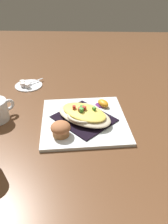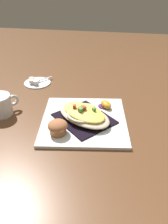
# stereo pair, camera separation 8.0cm
# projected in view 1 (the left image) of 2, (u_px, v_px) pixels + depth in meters

# --- Properties ---
(ground_plane) EXTENTS (2.60, 2.60, 0.00)m
(ground_plane) POSITION_uv_depth(u_px,v_px,m) (84.00, 121.00, 0.82)
(ground_plane) COLOR brown
(square_plate) EXTENTS (0.33, 0.33, 0.01)m
(square_plate) POSITION_uv_depth(u_px,v_px,m) (84.00, 120.00, 0.82)
(square_plate) COLOR white
(square_plate) RESTS_ON ground_plane
(folded_napkin) EXTENTS (0.25, 0.25, 0.00)m
(folded_napkin) POSITION_uv_depth(u_px,v_px,m) (84.00, 119.00, 0.81)
(folded_napkin) COLOR black
(folded_napkin) RESTS_ON square_plate
(gratin_dish) EXTENTS (0.22, 0.24, 0.05)m
(gratin_dish) POSITION_uv_depth(u_px,v_px,m) (84.00, 114.00, 0.80)
(gratin_dish) COLOR beige
(gratin_dish) RESTS_ON folded_napkin
(muffin) EXTENTS (0.06, 0.06, 0.05)m
(muffin) POSITION_uv_depth(u_px,v_px,m) (61.00, 129.00, 0.73)
(muffin) COLOR #A76C3E
(muffin) RESTS_ON square_plate
(orange_garnish) EXTENTS (0.06, 0.06, 0.02)m
(orange_garnish) POSITION_uv_depth(u_px,v_px,m) (103.00, 104.00, 0.88)
(orange_garnish) COLOR #592363
(orange_garnish) RESTS_ON square_plate
(creamer_saucer) EXTENTS (0.13, 0.13, 0.01)m
(creamer_saucer) POSITION_uv_depth(u_px,v_px,m) (29.00, 85.00, 1.06)
(creamer_saucer) COLOR white
(creamer_saucer) RESTS_ON ground_plane
(spoon) EXTENTS (0.08, 0.08, 0.01)m
(spoon) POSITION_uv_depth(u_px,v_px,m) (30.00, 83.00, 1.06)
(spoon) COLOR silver
(spoon) RESTS_ON creamer_saucer
(creamer_cup_0) EXTENTS (0.02, 0.02, 0.02)m
(creamer_cup_0) POSITION_uv_depth(u_px,v_px,m) (22.00, 82.00, 1.05)
(creamer_cup_0) COLOR white
(creamer_cup_0) RESTS_ON creamer_saucer
(creamer_cup_1) EXTENTS (0.02, 0.02, 0.02)m
(creamer_cup_1) POSITION_uv_depth(u_px,v_px,m) (23.00, 84.00, 1.03)
(creamer_cup_1) COLOR white
(creamer_cup_1) RESTS_ON creamer_saucer
(creamer_cup_2) EXTENTS (0.02, 0.02, 0.02)m
(creamer_cup_2) POSITION_uv_depth(u_px,v_px,m) (28.00, 85.00, 1.03)
(creamer_cup_2) COLOR white
(creamer_cup_2) RESTS_ON creamer_saucer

